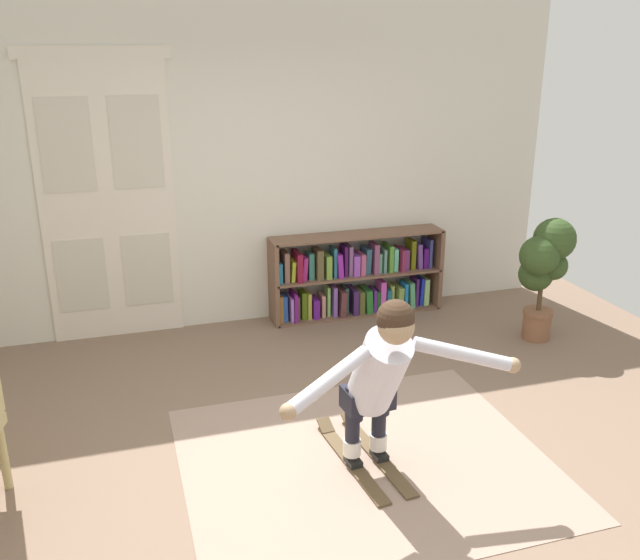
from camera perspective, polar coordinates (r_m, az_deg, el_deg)
ground_plane at (r=4.33m, az=0.37°, el=-15.76°), size 7.20×7.20×0.00m
back_wall at (r=6.16m, az=-6.96°, el=9.45°), size 6.00×0.10×2.90m
double_door at (r=6.06m, az=-17.23°, el=6.43°), size 1.22×0.05×2.45m
rug at (r=4.44m, az=3.74°, el=-14.76°), size 2.24×1.95×0.01m
bookshelf at (r=6.51m, az=2.87°, el=0.11°), size 1.66×0.30×0.79m
potted_plant at (r=6.13m, az=18.16°, el=1.28°), size 0.50×0.42×1.09m
skis_pair at (r=4.46m, az=3.56°, el=-14.35°), size 0.35×0.95×0.07m
person_skier at (r=3.95m, az=5.08°, el=-7.57°), size 1.44×0.71×1.12m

